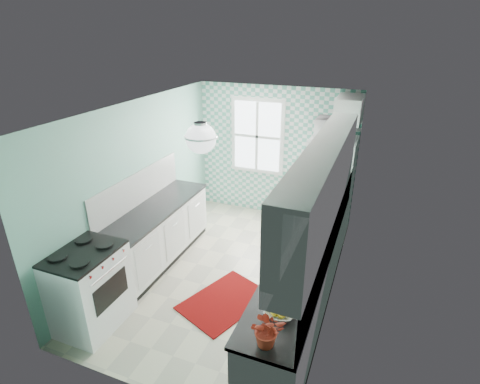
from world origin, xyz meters
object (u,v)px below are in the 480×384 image
at_px(ceiling_light, 201,138).
at_px(fridge, 329,187).
at_px(sink, 323,212).
at_px(potted_plant, 268,329).
at_px(microwave, 335,128).
at_px(fruit_bowl, 279,312).
at_px(stove, 89,287).

bearing_deg(ceiling_light, fridge, 66.98).
bearing_deg(sink, fridge, 97.62).
distance_m(sink, potted_plant, 2.74).
distance_m(potted_plant, microwave, 3.93).
relative_size(ceiling_light, fridge, 0.20).
height_order(ceiling_light, fruit_bowl, ceiling_light).
height_order(stove, microwave, microwave).
bearing_deg(potted_plant, fridge, 91.35).
bearing_deg(stove, ceiling_light, 32.86).
height_order(sink, potted_plant, sink).
distance_m(fruit_bowl, potted_plant, 0.40).
height_order(fruit_bowl, potted_plant, potted_plant).
bearing_deg(ceiling_light, potted_plant, -45.74).
distance_m(fruit_bowl, microwave, 3.59).
xyz_separation_m(ceiling_light, stove, (-1.20, -0.80, -1.78)).
xyz_separation_m(fridge, microwave, (0.00, 0.00, 1.04)).
bearing_deg(microwave, potted_plant, 92.77).
bearing_deg(stove, microwave, 55.00).
bearing_deg(ceiling_light, stove, -146.20).
relative_size(ceiling_light, stove, 0.34).
height_order(stove, sink, sink).
distance_m(fridge, potted_plant, 3.85).
bearing_deg(stove, potted_plant, -11.08).
xyz_separation_m(stove, potted_plant, (2.40, -0.43, 0.57)).
bearing_deg(microwave, stove, 57.36).
height_order(fridge, sink, fridge).
bearing_deg(microwave, fridge, 55.13).
relative_size(sink, microwave, 0.87).
relative_size(fruit_bowl, microwave, 0.48).
xyz_separation_m(potted_plant, microwave, (-0.09, 3.84, 0.81)).
xyz_separation_m(sink, fruit_bowl, (-0.00, -2.35, 0.05)).
xyz_separation_m(fruit_bowl, microwave, (-0.09, 3.46, 0.94)).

